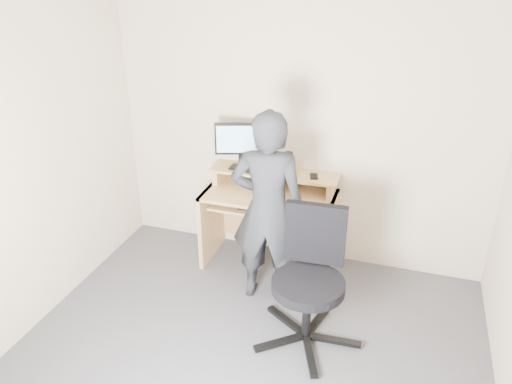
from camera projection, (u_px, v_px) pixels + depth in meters
The scene contains 14 objects.
ground at pixel (238, 376), 3.57m from camera, with size 3.50×3.50×0.00m, color #545359.
back_wall at pixel (300, 134), 4.53m from camera, with size 3.50×0.02×2.50m, color #C3B59B.
ceiling at pixel (230, 4), 2.49m from camera, with size 3.50×3.50×0.02m, color white.
desk at pixel (271, 210), 4.70m from camera, with size 1.20×0.60×0.91m.
monitor at pixel (240, 142), 4.55m from camera, with size 0.46×0.18×0.45m.
external_drive at pixel (261, 160), 4.59m from camera, with size 0.07×0.13×0.20m, color black.
travel_mug at pixel (288, 164), 4.52m from camera, with size 0.08×0.08×0.19m, color silver.
smartphone at pixel (314, 176), 4.49m from camera, with size 0.07×0.13×0.01m, color black.
charger at pixel (242, 170), 4.59m from camera, with size 0.04×0.04×0.04m, color black.
headphones at pixel (261, 166), 4.70m from camera, with size 0.16×0.16×0.02m, color silver.
keyboard at pixel (264, 206), 4.51m from camera, with size 0.46×0.18×0.03m, color black.
mouse at pixel (296, 201), 4.37m from camera, with size 0.10×0.06×0.04m, color black.
office_chair at pixel (310, 273), 3.73m from camera, with size 0.80×0.83×1.04m.
person at pixel (268, 210), 4.06m from camera, with size 0.62×0.40×1.69m, color black.
Camera 1 is at (0.93, -2.48, 2.73)m, focal length 35.00 mm.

